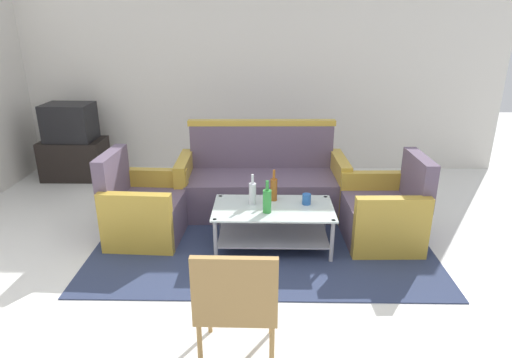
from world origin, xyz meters
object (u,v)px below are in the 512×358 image
Objects in this scene: coffee_table at (273,221)px; cup at (307,199)px; tv_stand at (75,159)px; bottle_green at (267,200)px; bottle_clear at (253,193)px; armchair_left at (144,210)px; television at (70,122)px; armchair_right at (385,214)px; wicker_chair at (237,298)px; bottle_brown at (274,189)px; couch at (262,184)px.

cup is at bearing 14.41° from coffee_table.
cup is 0.12× the size of tv_stand.
bottle_green is 3.25m from tv_stand.
bottle_clear reaches higher than coffee_table.
television is (-1.36, 1.69, 0.47)m from armchair_left.
armchair_right reaches higher than bottle_clear.
tv_stand reaches higher than cup.
bottle_clear is 1.57m from wicker_chair.
coffee_table is 1.38× the size of tv_stand.
cup is 3.45m from television.
armchair_left is 1.58m from cup.
bottle_brown is at bearing 148.21° from television.
cup is at bearing -31.66° from tv_stand.
armchair_left is at bearing 171.10° from coffee_table.
bottle_brown is at bearing 91.67° from armchair_left.
bottle_clear is (-0.19, 0.07, 0.25)m from coffee_table.
tv_stand is (-2.51, 1.03, -0.06)m from couch.
armchair_right is at bearing 7.91° from coffee_table.
bottle_brown is (0.01, 0.17, 0.25)m from coffee_table.
armchair_left reaches higher than coffee_table.
armchair_right is at bearing -25.25° from tv_stand.
couch is 2.36m from wicker_chair.
bottle_green is at bearing -153.09° from cup.
armchair_right is 8.50× the size of cup.
bottle_clear is at bearing 86.23° from armchair_left.
bottle_clear is at bearing 82.49° from couch.
bottle_green is 0.28m from bottle_brown.
tv_stand is at bearing 146.81° from bottle_brown.
armchair_left is at bearing 87.20° from armchair_right.
wicker_chair is (-0.14, -2.35, 0.18)m from couch.
armchair_left is 1.25m from bottle_green.
tv_stand is at bearing -23.78° from couch.
wicker_chair is (-0.19, -1.39, -0.03)m from bottle_green.
bottle_green is 2.99× the size of cup.
bottle_brown is at bearing 88.01° from coffee_table.
cup is 1.67m from wicker_chair.
armchair_right reaches higher than coffee_table.
armchair_right is at bearing 147.63° from couch.
coffee_table is 3.63× the size of bottle_brown.
bottle_clear is (-1.25, -0.08, 0.23)m from armchair_right.
television reaches higher than armchair_right.
armchair_right reaches higher than bottle_green.
wicker_chair is at bearing -54.98° from tv_stand.
bottle_clear is 0.50m from cup.
wicker_chair is (-0.05, -1.57, -0.03)m from bottle_clear.
couch is 18.17× the size of cup.
armchair_left is 8.50× the size of cup.
armchair_right is at bearing 52.19° from wicker_chair.
coffee_table is 3.75× the size of bottle_clear.
armchair_left is at bearing 130.34° from television.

